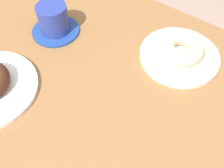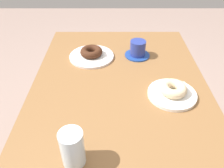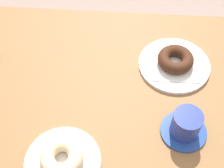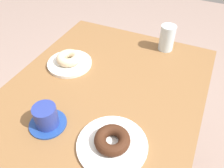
{
  "view_description": "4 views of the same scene",
  "coord_description": "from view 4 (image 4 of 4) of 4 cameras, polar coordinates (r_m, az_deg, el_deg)",
  "views": [
    {
      "loc": [
        0.24,
        -0.25,
        1.23
      ],
      "look_at": [
        0.03,
        0.03,
        0.76
      ],
      "focal_mm": 42.58,
      "sensor_mm": 36.0,
      "label": 1
    },
    {
      "loc": [
        0.8,
        -0.03,
        1.34
      ],
      "look_at": [
        0.06,
        -0.03,
        0.77
      ],
      "focal_mm": 36.56,
      "sensor_mm": 36.0,
      "label": 2
    },
    {
      "loc": [
        -0.04,
        0.52,
        1.53
      ],
      "look_at": [
        -0.0,
        -0.02,
        0.79
      ],
      "focal_mm": 51.72,
      "sensor_mm": 36.0,
      "label": 3
    },
    {
      "loc": [
        -0.55,
        -0.3,
        1.37
      ],
      "look_at": [
        0.04,
        -0.03,
        0.76
      ],
      "focal_mm": 36.76,
      "sensor_mm": 36.0,
      "label": 4
    }
  ],
  "objects": [
    {
      "name": "plate_chocolate_ring",
      "position": [
        0.74,
        0.05,
        -14.87
      ],
      "size": [
        0.22,
        0.22,
        0.01
      ],
      "primitive_type": "cylinder",
      "color": "white",
      "rests_on": "table"
    },
    {
      "name": "donut_chocolate_ring",
      "position": [
        0.71,
        0.05,
        -13.72
      ],
      "size": [
        0.11,
        0.11,
        0.04
      ],
      "primitive_type": "torus",
      "color": "#3F2113",
      "rests_on": "napkin_chocolate_ring"
    },
    {
      "name": "donut_sugar_ring",
      "position": [
        1.02,
        -10.68,
        6.36
      ],
      "size": [
        0.11,
        0.11,
        0.04
      ],
      "primitive_type": "torus",
      "color": "beige",
      "rests_on": "napkin_sugar_ring"
    },
    {
      "name": "water_glass",
      "position": [
        1.12,
        13.54,
        11.09
      ],
      "size": [
        0.07,
        0.07,
        0.12
      ],
      "primitive_type": "cylinder",
      "color": "silver",
      "rests_on": "table"
    },
    {
      "name": "napkin_chocolate_ring",
      "position": [
        0.73,
        0.05,
        -14.58
      ],
      "size": [
        0.15,
        0.15,
        0.0
      ],
      "primitive_type": "cube",
      "rotation": [
        0.0,
        0.0,
        0.02
      ],
      "color": "white",
      "rests_on": "plate_chocolate_ring"
    },
    {
      "name": "napkin_sugar_ring",
      "position": [
        1.03,
        -10.53,
        5.44
      ],
      "size": [
        0.14,
        0.14,
        0.0
      ],
      "primitive_type": "cube",
      "rotation": [
        0.0,
        0.0,
        0.02
      ],
      "color": "white",
      "rests_on": "plate_sugar_ring"
    },
    {
      "name": "coffee_cup",
      "position": [
        0.79,
        -16.07,
        -7.93
      ],
      "size": [
        0.13,
        0.13,
        0.08
      ],
      "color": "navy",
      "rests_on": "table"
    },
    {
      "name": "plate_sugar_ring",
      "position": [
        1.04,
        -10.48,
        5.07
      ],
      "size": [
        0.19,
        0.19,
        0.01
      ],
      "primitive_type": "cylinder",
      "color": "white",
      "rests_on": "table"
    },
    {
      "name": "table",
      "position": [
        0.95,
        -2.63,
        -5.95
      ],
      "size": [
        0.98,
        0.75,
        0.74
      ],
      "color": "brown",
      "rests_on": "ground_plane"
    }
  ]
}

